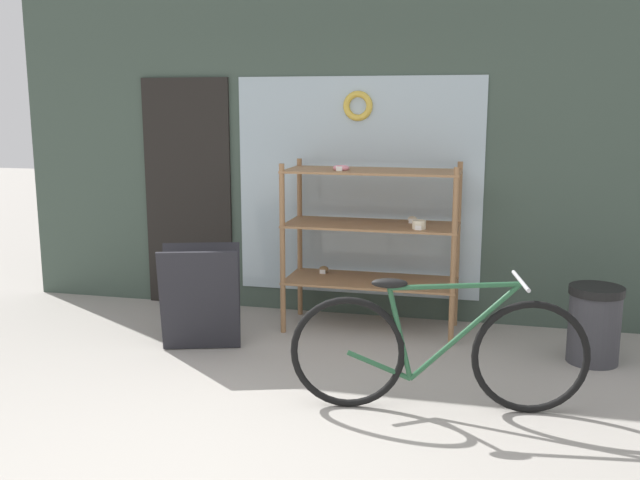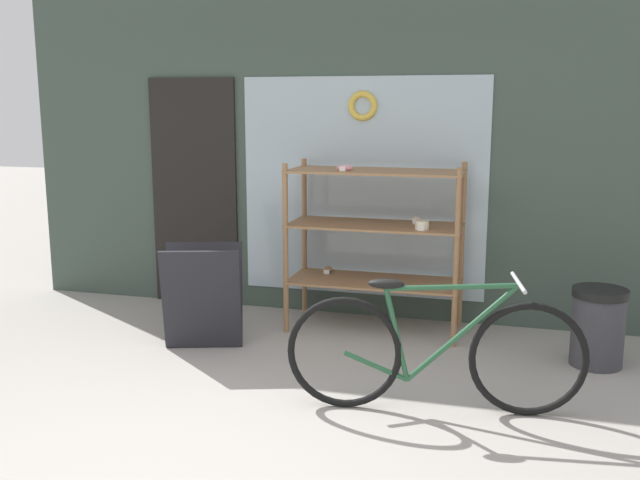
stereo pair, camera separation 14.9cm
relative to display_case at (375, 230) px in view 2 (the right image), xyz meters
The scene contains 6 objects.
ground_plane 2.63m from the display_case, 99.11° to the right, with size 30.00×30.00×0.00m, color gray.
storefront_facade 0.92m from the display_case, 135.41° to the left, with size 6.03×0.13×3.16m.
display_case is the anchor object (origin of this frame).
bicycle 1.71m from the display_case, 65.98° to the right, with size 1.81×0.47×0.84m.
sandwich_board 1.50m from the display_case, 145.68° to the right, with size 0.68×0.54×0.80m.
trash_bin 1.84m from the display_case, 12.81° to the right, with size 0.39×0.39×0.57m.
Camera 2 is at (1.50, -3.20, 1.87)m, focal length 40.00 mm.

